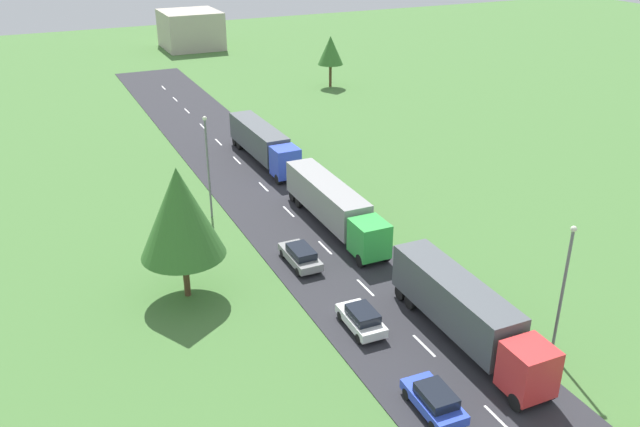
{
  "coord_description": "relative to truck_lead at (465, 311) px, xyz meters",
  "views": [
    {
      "loc": [
        -19.79,
        -14.69,
        24.41
      ],
      "look_at": [
        0.96,
        29.81,
        1.57
      ],
      "focal_mm": 37.23,
      "sensor_mm": 36.0,
      "label": 1
    }
  ],
  "objects": [
    {
      "name": "road",
      "position": [
        -2.44,
        12.25,
        -2.17
      ],
      "size": [
        10.0,
        140.0,
        0.06
      ],
      "primitive_type": "cube",
      "color": "#2B2B30",
      "rests_on": "ground"
    },
    {
      "name": "lane_marking_centre",
      "position": [
        -2.44,
        10.4,
        -2.13
      ],
      "size": [
        0.16,
        123.31,
        0.01
      ],
      "color": "white",
      "rests_on": "road"
    },
    {
      "name": "truck_lead",
      "position": [
        0.0,
        0.0,
        0.0
      ],
      "size": [
        2.64,
        13.5,
        3.74
      ],
      "color": "red",
      "rests_on": "road"
    },
    {
      "name": "truck_second",
      "position": [
        -0.21,
        17.7,
        -0.1
      ],
      "size": [
        2.59,
        14.83,
        3.53
      ],
      "color": "green",
      "rests_on": "road"
    },
    {
      "name": "truck_third",
      "position": [
        0.04,
        34.88,
        -0.06
      ],
      "size": [
        2.65,
        14.08,
        3.59
      ],
      "color": "blue",
      "rests_on": "road"
    },
    {
      "name": "car_lead",
      "position": [
        -5.16,
        -4.59,
        -1.38
      ],
      "size": [
        1.99,
        4.06,
        1.44
      ],
      "color": "blue",
      "rests_on": "road"
    },
    {
      "name": "car_second",
      "position": [
        -5.07,
        3.67,
        -1.36
      ],
      "size": [
        1.89,
        3.97,
        1.49
      ],
      "color": "white",
      "rests_on": "road"
    },
    {
      "name": "car_third",
      "position": [
        -5.23,
        12.94,
        -1.37
      ],
      "size": [
        1.84,
        4.51,
        1.46
      ],
      "color": "gray",
      "rests_on": "road"
    },
    {
      "name": "lamppost_lead",
      "position": [
        4.13,
        -3.33,
        2.55
      ],
      "size": [
        0.36,
        0.36,
        8.52
      ],
      "color": "slate",
      "rests_on": "ground"
    },
    {
      "name": "lamppost_second",
      "position": [
        -8.78,
        24.04,
        2.77
      ],
      "size": [
        0.36,
        0.36,
        8.96
      ],
      "color": "slate",
      "rests_on": "ground"
    },
    {
      "name": "tree_oak",
      "position": [
        20.28,
        60.63,
        3.11
      ],
      "size": [
        3.72,
        3.72,
        7.39
      ],
      "color": "#513823",
      "rests_on": "ground"
    },
    {
      "name": "tree_birch",
      "position": [
        -13.96,
        12.38,
        4.08
      ],
      "size": [
        5.67,
        5.67,
        9.41
      ],
      "color": "#513823",
      "rests_on": "ground"
    },
    {
      "name": "distant_building",
      "position": [
        9.44,
        98.25,
        1.19
      ],
      "size": [
        10.31,
        11.05,
        6.76
      ],
      "primitive_type": "cube",
      "color": "#B2A899",
      "rests_on": "ground"
    }
  ]
}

